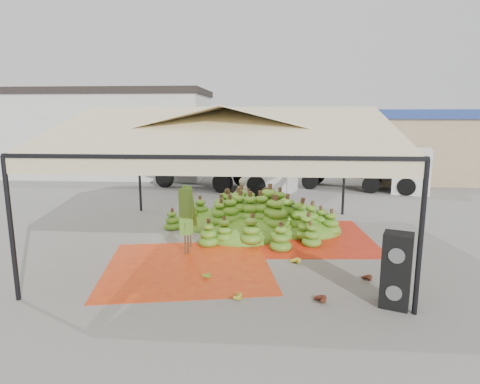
# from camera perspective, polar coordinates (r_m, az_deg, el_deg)

# --- Properties ---
(ground) EXTENTS (90.00, 90.00, 0.00)m
(ground) POSITION_cam_1_polar(r_m,az_deg,el_deg) (12.06, -1.51, -7.40)
(ground) COLOR slate
(ground) RESTS_ON ground
(canopy_tent) EXTENTS (8.10, 8.10, 4.00)m
(canopy_tent) POSITION_cam_1_polar(r_m,az_deg,el_deg) (11.47, -1.59, 8.47)
(canopy_tent) COLOR black
(canopy_tent) RESTS_ON ground
(building_white) EXTENTS (14.30, 6.30, 5.40)m
(building_white) POSITION_cam_1_polar(r_m,az_deg,el_deg) (27.77, -19.56, 7.99)
(building_white) COLOR silver
(building_white) RESTS_ON ground
(building_tan) EXTENTS (6.30, 5.30, 4.10)m
(building_tan) POSITION_cam_1_polar(r_m,az_deg,el_deg) (25.99, 24.35, 6.09)
(building_tan) COLOR tan
(building_tan) RESTS_ON ground
(tarp_left) EXTENTS (4.73, 4.58, 0.01)m
(tarp_left) POSITION_cam_1_polar(r_m,az_deg,el_deg) (10.43, -7.40, -10.42)
(tarp_left) COLOR #D64C14
(tarp_left) RESTS_ON ground
(tarp_right) EXTENTS (4.07, 4.24, 0.01)m
(tarp_right) POSITION_cam_1_polar(r_m,az_deg,el_deg) (12.89, 9.80, -6.33)
(tarp_right) COLOR red
(tarp_right) RESTS_ON ground
(banana_heap) EXTENTS (7.51, 6.88, 1.31)m
(banana_heap) POSITION_cam_1_polar(r_m,az_deg,el_deg) (13.65, 2.42, -2.38)
(banana_heap) COLOR #44811A
(banana_heap) RESTS_ON ground
(hand_yellow_a) EXTENTS (0.47, 0.39, 0.21)m
(hand_yellow_a) POSITION_cam_1_polar(r_m,az_deg,el_deg) (8.59, -0.93, -14.40)
(hand_yellow_a) COLOR #AE9722
(hand_yellow_a) RESTS_ON ground
(hand_yellow_b) EXTENTS (0.61, 0.60, 0.22)m
(hand_yellow_b) POSITION_cam_1_polar(r_m,az_deg,el_deg) (10.52, 7.63, -9.64)
(hand_yellow_b) COLOR gold
(hand_yellow_b) RESTS_ON ground
(hand_red_a) EXTENTS (0.52, 0.46, 0.20)m
(hand_red_a) POSITION_cam_1_polar(r_m,az_deg,el_deg) (9.88, 17.25, -11.45)
(hand_red_a) COLOR #582014
(hand_red_a) RESTS_ON ground
(hand_red_b) EXTENTS (0.60, 0.54, 0.23)m
(hand_red_b) POSITION_cam_1_polar(r_m,az_deg,el_deg) (8.57, 10.84, -14.60)
(hand_red_b) COLOR #5C2115
(hand_red_b) RESTS_ON ground
(hand_green) EXTENTS (0.48, 0.44, 0.18)m
(hand_green) POSITION_cam_1_polar(r_m,az_deg,el_deg) (9.72, -5.06, -11.46)
(hand_green) COLOR #527217
(hand_green) RESTS_ON ground
(hanging_bunches) EXTENTS (4.74, 0.24, 0.20)m
(hanging_bunches) POSITION_cam_1_polar(r_m,az_deg,el_deg) (12.06, 6.65, 5.27)
(hanging_bunches) COLOR #47851B
(hanging_bunches) RESTS_ON ground
(speaker_stack) EXTENTS (0.69, 0.65, 1.52)m
(speaker_stack) POSITION_cam_1_polar(r_m,az_deg,el_deg) (8.63, 21.34, -10.33)
(speaker_stack) COLOR black
(speaker_stack) RESTS_ON ground
(banana_leaves) EXTENTS (0.96, 1.36, 3.70)m
(banana_leaves) POSITION_cam_1_polar(r_m,az_deg,el_deg) (11.78, -8.21, -7.95)
(banana_leaves) COLOR #39761F
(banana_leaves) RESTS_ON ground
(vendor) EXTENTS (0.66, 0.54, 1.55)m
(vendor) POSITION_cam_1_polar(r_m,az_deg,el_deg) (14.76, 0.38, -0.91)
(vendor) COLOR gray
(vendor) RESTS_ON ground
(truck_left) EXTENTS (7.85, 5.19, 2.56)m
(truck_left) POSITION_cam_1_polar(r_m,az_deg,el_deg) (20.85, -1.76, 4.74)
(truck_left) COLOR #482618
(truck_left) RESTS_ON ground
(truck_right) EXTENTS (6.71, 3.92, 2.18)m
(truck_right) POSITION_cam_1_polar(r_m,az_deg,el_deg) (21.66, 17.74, 3.85)
(truck_right) COLOR #482D18
(truck_right) RESTS_ON ground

